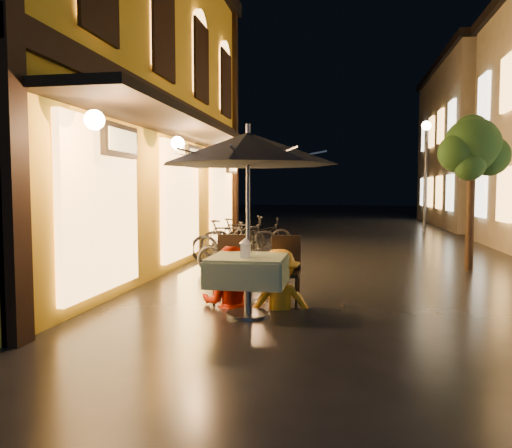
% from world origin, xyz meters
% --- Properties ---
extents(ground, '(90.00, 90.00, 0.00)m').
position_xyz_m(ground, '(0.00, 0.00, 0.00)').
color(ground, black).
rests_on(ground, ground).
extents(west_building, '(5.90, 11.40, 7.40)m').
position_xyz_m(west_building, '(-5.72, 4.00, 3.71)').
color(west_building, gold).
rests_on(west_building, ground).
extents(street_tree, '(1.43, 1.20, 3.15)m').
position_xyz_m(street_tree, '(2.41, 4.51, 2.42)').
color(street_tree, black).
rests_on(street_tree, ground).
extents(streetlamp_far, '(0.36, 0.36, 4.23)m').
position_xyz_m(streetlamp_far, '(3.00, 14.00, 2.92)').
color(streetlamp_far, '#59595E').
rests_on(streetlamp_far, ground).
extents(cafe_table, '(0.99, 0.99, 0.78)m').
position_xyz_m(cafe_table, '(-1.30, 0.24, 0.59)').
color(cafe_table, '#59595E').
rests_on(cafe_table, ground).
extents(patio_umbrella, '(2.27, 2.27, 2.46)m').
position_xyz_m(patio_umbrella, '(-1.30, 0.24, 2.15)').
color(patio_umbrella, '#59595E').
rests_on(patio_umbrella, ground).
extents(cafe_chair_left, '(0.42, 0.42, 0.97)m').
position_xyz_m(cafe_chair_left, '(-1.70, 0.98, 0.54)').
color(cafe_chair_left, black).
rests_on(cafe_chair_left, ground).
extents(cafe_chair_right, '(0.42, 0.42, 0.97)m').
position_xyz_m(cafe_chair_right, '(-0.90, 0.98, 0.54)').
color(cafe_chair_right, black).
rests_on(cafe_chair_right, ground).
extents(table_lantern, '(0.16, 0.16, 0.25)m').
position_xyz_m(table_lantern, '(-1.30, 0.08, 0.92)').
color(table_lantern, white).
rests_on(table_lantern, cafe_table).
extents(person_orange, '(0.85, 0.69, 1.64)m').
position_xyz_m(person_orange, '(-1.68, 0.80, 0.82)').
color(person_orange, '#BB1B01').
rests_on(person_orange, ground).
extents(person_yellow, '(1.14, 0.84, 1.58)m').
position_xyz_m(person_yellow, '(-0.96, 0.74, 0.79)').
color(person_yellow, '#FFA419').
rests_on(person_yellow, ground).
extents(bicycle_0, '(1.61, 0.75, 0.81)m').
position_xyz_m(bicycle_0, '(-2.15, 3.29, 0.41)').
color(bicycle_0, black).
rests_on(bicycle_0, ground).
extents(bicycle_1, '(1.64, 0.86, 0.95)m').
position_xyz_m(bicycle_1, '(-2.68, 4.84, 0.48)').
color(bicycle_1, black).
rests_on(bicycle_1, ground).
extents(bicycle_2, '(2.00, 1.22, 0.99)m').
position_xyz_m(bicycle_2, '(-2.56, 5.71, 0.50)').
color(bicycle_2, black).
rests_on(bicycle_2, ground).
extents(bicycle_3, '(1.52, 0.66, 0.88)m').
position_xyz_m(bicycle_3, '(-2.79, 6.54, 0.44)').
color(bicycle_3, black).
rests_on(bicycle_3, ground).
extents(bicycle_4, '(1.71, 0.82, 0.86)m').
position_xyz_m(bicycle_4, '(-2.30, 7.41, 0.43)').
color(bicycle_4, black).
rests_on(bicycle_4, ground).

